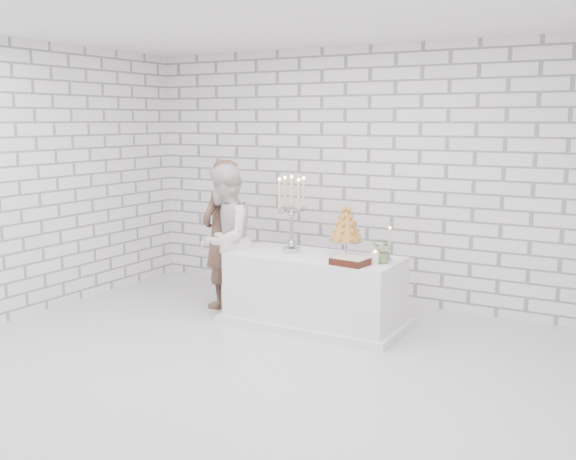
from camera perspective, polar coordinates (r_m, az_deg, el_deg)
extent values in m
cube|color=silver|center=(6.00, -2.74, -11.47)|extent=(6.00, 5.00, 0.01)
cube|color=white|center=(5.67, -3.00, 18.13)|extent=(6.00, 5.00, 0.01)
cube|color=white|center=(7.86, 6.94, 4.71)|extent=(6.00, 0.01, 3.00)
cube|color=white|center=(3.80, -23.45, -1.15)|extent=(6.00, 0.01, 3.00)
cube|color=white|center=(7.67, -22.23, 3.96)|extent=(0.01, 5.00, 3.00)
cube|color=white|center=(6.98, 2.28, -5.22)|extent=(1.80, 0.80, 0.75)
imported|color=#4F3729|center=(7.61, -5.72, -0.34)|extent=(0.42, 0.63, 1.70)
imported|color=white|center=(7.34, -5.54, -0.83)|extent=(0.87, 0.98, 1.67)
cube|color=black|center=(6.45, 5.37, -2.67)|extent=(0.37, 0.28, 0.08)
cylinder|color=white|center=(6.51, 7.53, -2.44)|extent=(0.09, 0.09, 0.12)
cylinder|color=beige|center=(6.71, 8.77, -1.24)|extent=(0.07, 0.07, 0.32)
imported|color=#517941|center=(6.56, 8.28, -1.77)|extent=(0.28, 0.26, 0.25)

